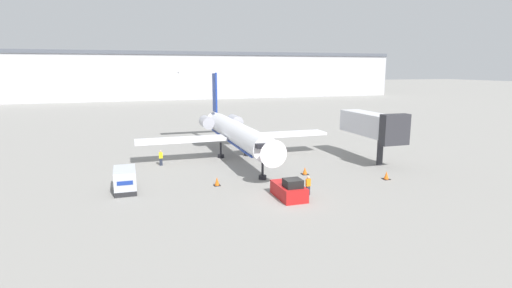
{
  "coord_description": "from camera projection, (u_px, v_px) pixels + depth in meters",
  "views": [
    {
      "loc": [
        -12.86,
        -29.81,
        11.12
      ],
      "look_at": [
        0.0,
        9.26,
        3.26
      ],
      "focal_mm": 28.0,
      "sensor_mm": 36.0,
      "label": 1
    }
  ],
  "objects": [
    {
      "name": "ground_plane",
      "position": [
        290.0,
        201.0,
        33.85
      ],
      "size": [
        600.0,
        600.0,
        0.0
      ],
      "primitive_type": "plane",
      "color": "gray"
    },
    {
      "name": "terminal_building",
      "position": [
        160.0,
        75.0,
        144.23
      ],
      "size": [
        180.0,
        16.8,
        16.81
      ],
      "color": "#B2B2B7",
      "rests_on": "ground"
    },
    {
      "name": "airplane_main",
      "position": [
        235.0,
        131.0,
        49.73
      ],
      "size": [
        24.16,
        26.09,
        10.55
      ],
      "color": "white",
      "rests_on": "ground"
    },
    {
      "name": "pushback_tug",
      "position": [
        289.0,
        190.0,
        34.58
      ],
      "size": [
        2.05,
        3.94,
        1.9
      ],
      "color": "#B21919",
      "rests_on": "ground"
    },
    {
      "name": "luggage_cart",
      "position": [
        125.0,
        180.0,
        36.34
      ],
      "size": [
        1.91,
        3.68,
        2.13
      ],
      "color": "#232326",
      "rests_on": "ground"
    },
    {
      "name": "worker_near_tug",
      "position": [
        308.0,
        185.0,
        35.26
      ],
      "size": [
        0.4,
        0.25,
        1.75
      ],
      "color": "#232838",
      "rests_on": "ground"
    },
    {
      "name": "worker_by_wing",
      "position": [
        161.0,
        157.0,
        46.02
      ],
      "size": [
        0.4,
        0.25,
        1.8
      ],
      "color": "#232838",
      "rests_on": "ground"
    },
    {
      "name": "traffic_cone_left",
      "position": [
        217.0,
        182.0,
        38.25
      ],
      "size": [
        0.63,
        0.63,
        0.83
      ],
      "color": "black",
      "rests_on": "ground"
    },
    {
      "name": "traffic_cone_right",
      "position": [
        305.0,
        171.0,
        42.27
      ],
      "size": [
        0.7,
        0.7,
        0.8
      ],
      "color": "black",
      "rests_on": "ground"
    },
    {
      "name": "traffic_cone_mid",
      "position": [
        386.0,
        176.0,
        40.39
      ],
      "size": [
        0.7,
        0.7,
        0.81
      ],
      "color": "black",
      "rests_on": "ground"
    },
    {
      "name": "jet_bridge",
      "position": [
        373.0,
        125.0,
        47.29
      ],
      "size": [
        3.2,
        10.06,
        6.19
      ],
      "color": "#2D2D33",
      "rests_on": "ground"
    }
  ]
}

